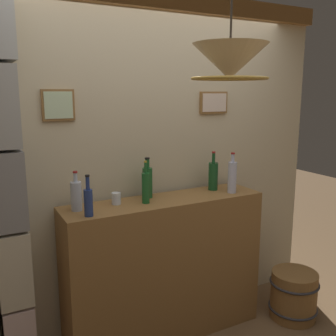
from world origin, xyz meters
TOP-DOWN VIEW (x-y plane):
  - panelled_rear_partition at (-0.00, 1.10)m, footprint 3.21×0.15m
  - bar_shelf_unit at (0.00, 0.82)m, footprint 1.56×0.39m
  - liquor_bottle_amaro at (-0.17, 0.80)m, footprint 0.06×0.06m
  - liquor_bottle_port at (-0.09, 0.94)m, footprint 0.08×0.08m
  - liquor_bottle_bourbon at (-0.62, 0.71)m, footprint 0.06×0.06m
  - liquor_bottle_brandy at (0.48, 0.90)m, footprint 0.08×0.08m
  - liquor_bottle_vermouth at (-0.66, 0.87)m, footprint 0.08×0.08m
  - liquor_bottle_tequila at (0.57, 0.75)m, footprint 0.07×0.07m
  - glass_tumbler_rocks at (-0.37, 0.88)m, footprint 0.07×0.07m
  - pendant_lamp at (-0.00, 0.07)m, footprint 0.42×0.42m
  - wooden_barrel at (1.07, 0.50)m, footprint 0.41×0.41m

SIDE VIEW (x-z plane):
  - wooden_barrel at x=1.07m, z-range 0.00..0.41m
  - bar_shelf_unit at x=0.00m, z-range 0.00..1.11m
  - glass_tumbler_rocks at x=-0.37m, z-range 1.11..1.20m
  - liquor_bottle_bourbon at x=-0.62m, z-range 1.08..1.35m
  - liquor_bottle_vermouth at x=-0.66m, z-range 1.08..1.36m
  - liquor_bottle_amaro at x=-0.17m, z-range 1.08..1.39m
  - liquor_bottle_brandy at x=0.48m, z-range 1.08..1.40m
  - liquor_bottle_port at x=-0.09m, z-range 1.08..1.40m
  - liquor_bottle_tequila at x=0.57m, z-range 1.08..1.41m
  - panelled_rear_partition at x=0.00m, z-range 0.08..2.74m
  - pendant_lamp at x=0.00m, z-range 1.78..2.35m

